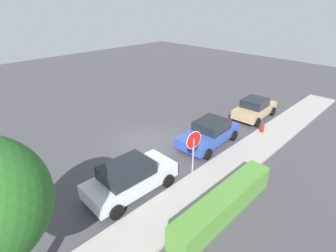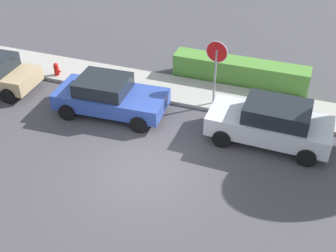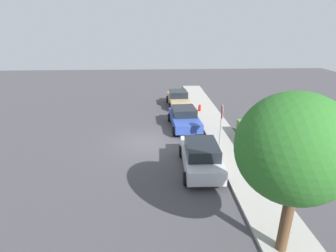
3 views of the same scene
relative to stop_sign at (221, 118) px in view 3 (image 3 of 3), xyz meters
The scene contains 9 objects.
ground_plane 4.95m from the stop_sign, 105.11° to the right, with size 60.00×60.00×0.00m, color #423F44.
sidewalk_curb 2.29m from the stop_sign, 153.65° to the left, with size 32.00×2.05×0.14m, color #9E9B93.
stop_sign is the anchor object (origin of this frame).
parked_car_silver 3.11m from the stop_sign, 33.07° to the right, with size 4.24×2.07×1.56m.
parked_car_blue 4.25m from the stop_sign, 154.40° to the right, with size 4.32×2.27×1.44m.
parked_car_tan 9.38m from the stop_sign, 169.33° to the right, with size 3.92×2.08×1.48m.
street_tree_near_corner 8.00m from the stop_sign, ahead, with size 3.28×3.28×5.40m.
fire_hydrant 7.29m from the stop_sign, behind, with size 0.30×0.22×0.72m.
front_yard_hedge 2.67m from the stop_sign, 74.77° to the left, with size 5.79×0.96×1.05m.
Camera 3 is at (15.46, 0.52, 7.02)m, focal length 28.00 mm.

